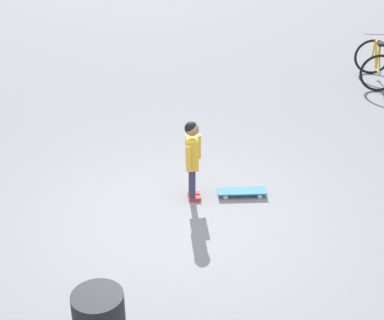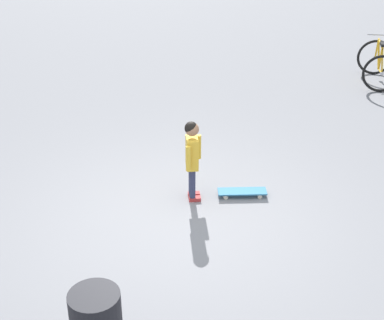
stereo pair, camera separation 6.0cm
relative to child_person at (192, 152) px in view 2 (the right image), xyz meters
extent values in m
plane|color=gray|center=(-0.55, 0.22, -0.66)|extent=(50.00, 50.00, 0.00)
cylinder|color=#2D3351|center=(0.06, 0.00, -0.42)|extent=(0.08, 0.08, 0.42)
cube|color=#B73333|center=(0.05, -0.03, -0.63)|extent=(0.08, 0.15, 0.05)
cylinder|color=#2D3351|center=(-0.05, 0.00, -0.42)|extent=(0.08, 0.08, 0.42)
cube|color=#B73333|center=(-0.06, -0.03, -0.63)|extent=(0.08, 0.15, 0.05)
cube|color=gold|center=(0.00, 0.00, -0.01)|extent=(0.24, 0.15, 0.40)
cylinder|color=gold|center=(0.15, -0.10, -0.01)|extent=(0.06, 0.06, 0.32)
cylinder|color=gold|center=(-0.15, 0.07, -0.01)|extent=(0.06, 0.06, 0.32)
sphere|color=#9E7051|center=(0.00, 0.00, 0.31)|extent=(0.17, 0.17, 0.17)
sphere|color=black|center=(0.00, 0.01, 0.32)|extent=(0.16, 0.16, 0.16)
cube|color=teal|center=(-0.02, -0.64, -0.59)|extent=(0.25, 0.64, 0.02)
cube|color=#B7B7BC|center=(-0.04, -0.86, -0.61)|extent=(0.11, 0.04, 0.02)
cube|color=#B7B7BC|center=(0.00, -0.43, -0.61)|extent=(0.11, 0.04, 0.02)
cylinder|color=beige|center=(0.03, -0.87, -0.63)|extent=(0.04, 0.06, 0.06)
cylinder|color=beige|center=(-0.12, -0.85, -0.63)|extent=(0.04, 0.06, 0.06)
cylinder|color=beige|center=(0.07, -0.43, -0.63)|extent=(0.04, 0.06, 0.06)
cylinder|color=beige|center=(-0.07, -0.42, -0.63)|extent=(0.04, 0.06, 0.06)
torus|color=black|center=(4.32, -4.27, -0.30)|extent=(0.25, 0.69, 0.71)
torus|color=black|center=(3.34, -3.97, -0.30)|extent=(0.25, 0.69, 0.71)
cylinder|color=#B7B7BC|center=(4.32, -4.27, -0.30)|extent=(0.07, 0.07, 0.06)
cylinder|color=#B7B7BC|center=(3.34, -3.97, -0.30)|extent=(0.07, 0.07, 0.06)
cylinder|color=gold|center=(3.99, -4.17, -0.13)|extent=(0.51, 0.19, 0.48)
cylinder|color=gold|center=(3.94, -4.15, 0.09)|extent=(0.58, 0.21, 0.06)
cylinder|color=gold|center=(3.71, -4.08, -0.12)|extent=(0.14, 0.08, 0.48)
cylinder|color=gold|center=(3.55, -4.03, -0.33)|extent=(0.42, 0.15, 0.08)
cylinder|color=gold|center=(3.50, -4.02, -0.11)|extent=(0.34, 0.13, 0.40)
cylinder|color=gold|center=(4.27, -4.25, -0.10)|extent=(0.13, 0.07, 0.41)
cube|color=black|center=(3.66, -4.06, 0.16)|extent=(0.24, 0.16, 0.05)
cylinder|color=#B7B7BC|center=(4.22, -4.24, 0.18)|extent=(0.16, 0.45, 0.02)
camera|label=1|loc=(-6.17, 0.88, 3.12)|focal=53.49mm
camera|label=2|loc=(-6.18, 0.82, 3.12)|focal=53.49mm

